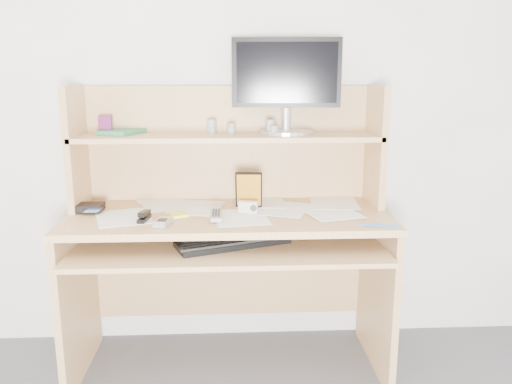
{
  "coord_description": "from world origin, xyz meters",
  "views": [
    {
      "loc": [
        0.01,
        -0.66,
        1.32
      ],
      "look_at": [
        0.12,
        1.43,
        0.85
      ],
      "focal_mm": 35.0,
      "sensor_mm": 36.0,
      "label": 1
    }
  ],
  "objects_px": {
    "tv_remote": "(216,215)",
    "game_case": "(249,190)",
    "desk": "(229,220)",
    "keyboard": "(233,241)",
    "monitor": "(286,83)"
  },
  "relations": [
    {
      "from": "tv_remote",
      "to": "game_case",
      "type": "xyz_separation_m",
      "value": [
        0.14,
        0.15,
        0.08
      ]
    },
    {
      "from": "desk",
      "to": "tv_remote",
      "type": "relative_size",
      "value": 8.59
    },
    {
      "from": "keyboard",
      "to": "game_case",
      "type": "distance_m",
      "value": 0.28
    },
    {
      "from": "tv_remote",
      "to": "game_case",
      "type": "relative_size",
      "value": 0.96
    },
    {
      "from": "desk",
      "to": "tv_remote",
      "type": "bearing_deg",
      "value": -107.58
    },
    {
      "from": "tv_remote",
      "to": "game_case",
      "type": "distance_m",
      "value": 0.22
    },
    {
      "from": "desk",
      "to": "keyboard",
      "type": "xyz_separation_m",
      "value": [
        0.02,
        -0.22,
        -0.03
      ]
    },
    {
      "from": "keyboard",
      "to": "monitor",
      "type": "distance_m",
      "value": 0.77
    },
    {
      "from": "tv_remote",
      "to": "game_case",
      "type": "bearing_deg",
      "value": 44.35
    },
    {
      "from": "keyboard",
      "to": "game_case",
      "type": "relative_size",
      "value": 2.94
    },
    {
      "from": "keyboard",
      "to": "tv_remote",
      "type": "relative_size",
      "value": 3.05
    },
    {
      "from": "keyboard",
      "to": "monitor",
      "type": "bearing_deg",
      "value": 32.12
    },
    {
      "from": "desk",
      "to": "monitor",
      "type": "distance_m",
      "value": 0.68
    },
    {
      "from": "desk",
      "to": "monitor",
      "type": "xyz_separation_m",
      "value": [
        0.27,
        0.12,
        0.62
      ]
    },
    {
      "from": "desk",
      "to": "keyboard",
      "type": "height_order",
      "value": "desk"
    }
  ]
}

